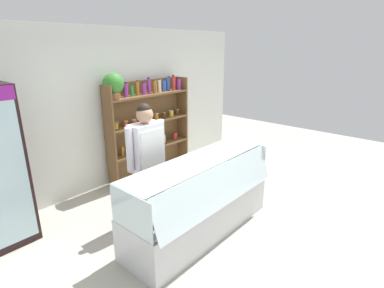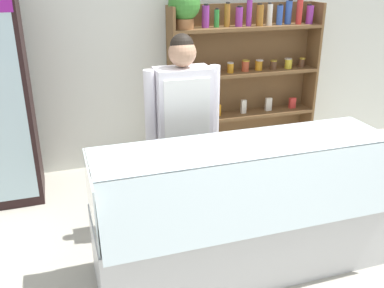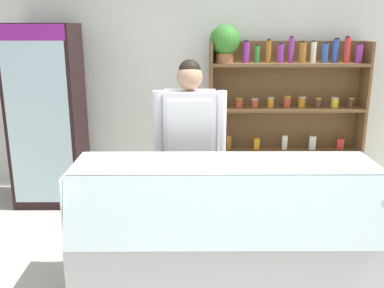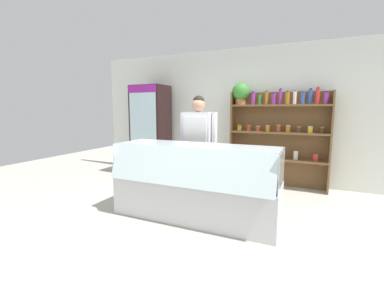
{
  "view_description": "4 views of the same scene",
  "coord_description": "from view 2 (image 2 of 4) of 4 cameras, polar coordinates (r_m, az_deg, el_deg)",
  "views": [
    {
      "loc": [
        -2.82,
        -2.2,
        2.39
      ],
      "look_at": [
        0.2,
        0.44,
        1.07
      ],
      "focal_mm": 28.0,
      "sensor_mm": 36.0,
      "label": 1
    },
    {
      "loc": [
        -1.35,
        -2.48,
        2.16
      ],
      "look_at": [
        -0.42,
        0.39,
        0.91
      ],
      "focal_mm": 40.0,
      "sensor_mm": 36.0,
      "label": 2
    },
    {
      "loc": [
        -0.39,
        -2.9,
        1.96
      ],
      "look_at": [
        -0.37,
        0.38,
        1.06
      ],
      "focal_mm": 40.0,
      "sensor_mm": 36.0,
      "label": 3
    },
    {
      "loc": [
        1.21,
        -3.08,
        1.48
      ],
      "look_at": [
        -0.47,
        0.66,
        0.92
      ],
      "focal_mm": 24.0,
      "sensor_mm": 36.0,
      "label": 4
    }
  ],
  "objects": [
    {
      "name": "ground_plane",
      "position": [
        3.56,
        8.69,
        -15.23
      ],
      "size": [
        12.0,
        12.0,
        0.0
      ],
      "primitive_type": "plane",
      "color": "#B7B2A3"
    },
    {
      "name": "back_wall",
      "position": [
        4.98,
        -2.06,
        13.06
      ],
      "size": [
        6.8,
        0.1,
        2.7
      ],
      "primitive_type": "cube",
      "color": "silver",
      "rests_on": "ground"
    },
    {
      "name": "shelving_unit",
      "position": [
        4.97,
        5.52,
        10.79
      ],
      "size": [
        1.78,
        0.34,
        1.98
      ],
      "color": "brown",
      "rests_on": "ground"
    },
    {
      "name": "deli_display_case",
      "position": [
        3.33,
        6.75,
        -11.35
      ],
      "size": [
        2.22,
        0.76,
        1.01
      ],
      "color": "silver",
      "rests_on": "ground"
    },
    {
      "name": "shop_clerk",
      "position": [
        3.55,
        -1.2,
        3.49
      ],
      "size": [
        0.64,
        0.25,
        1.69
      ],
      "color": "#4C4233",
      "rests_on": "ground"
    }
  ]
}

